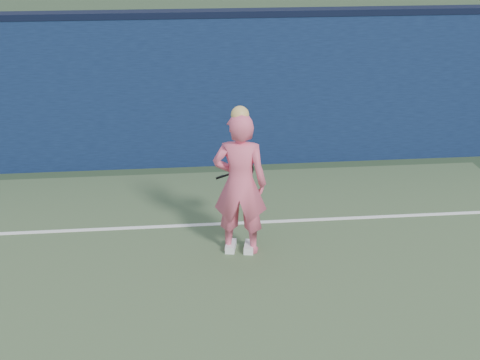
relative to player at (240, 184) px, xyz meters
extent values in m
cube|color=#0C1835|center=(-1.14, 3.28, 0.32)|extent=(24.00, 0.40, 2.50)
cube|color=black|center=(-1.14, 3.28, 1.62)|extent=(24.00, 0.42, 0.10)
imported|color=#EC5C7B|center=(0.00, 0.00, -0.01)|extent=(0.75, 0.57, 1.85)
sphere|color=#DEB663|center=(0.00, 0.00, 0.89)|extent=(0.22, 0.22, 0.22)
cube|color=white|center=(0.12, -0.02, -0.88)|extent=(0.17, 0.30, 0.10)
cube|color=white|center=(-0.12, 0.02, -0.88)|extent=(0.17, 0.30, 0.10)
torus|color=black|center=(0.10, 0.47, 0.00)|extent=(0.27, 0.13, 0.27)
torus|color=gold|center=(0.10, 0.47, 0.00)|extent=(0.22, 0.10, 0.22)
cylinder|color=beige|center=(0.10, 0.47, 0.00)|extent=(0.22, 0.09, 0.22)
cylinder|color=black|center=(-0.10, 0.47, -0.06)|extent=(0.25, 0.06, 0.09)
cylinder|color=black|center=(-0.22, 0.48, -0.09)|extent=(0.11, 0.05, 0.06)
cube|color=white|center=(-1.14, 0.78, -0.92)|extent=(11.00, 0.08, 0.01)
camera|label=1|loc=(-0.78, -7.63, 3.18)|focal=50.00mm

